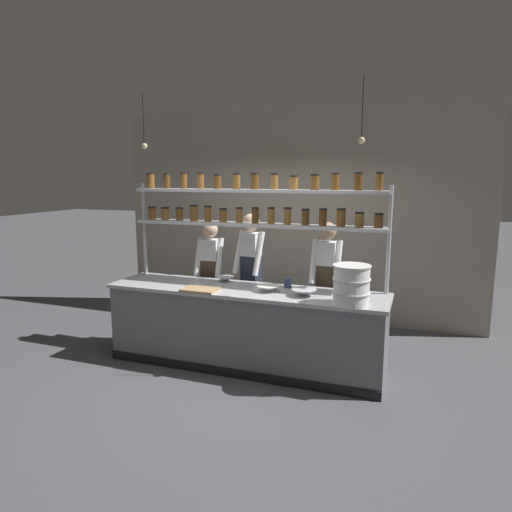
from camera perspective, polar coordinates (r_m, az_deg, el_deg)
ground_plane at (r=5.50m, az=-1.36°, el=-13.44°), size 40.00×40.00×0.00m
back_wall at (r=7.02m, az=4.71°, el=5.09°), size 5.62×0.12×3.19m
prep_counter at (r=5.34m, az=-1.39°, el=-8.91°), size 3.22×0.76×0.92m
spice_shelf_unit at (r=5.37m, az=-0.11°, el=5.82°), size 3.11×0.28×2.23m
chef_left at (r=6.01m, az=-5.70°, el=-2.28°), size 0.38×0.30×1.60m
chef_center at (r=5.80m, az=-0.66°, el=-1.82°), size 0.39×0.32×1.72m
chef_right at (r=5.53m, az=8.76°, el=-3.05°), size 0.36×0.29×1.65m
container_stack at (r=4.62m, az=11.84°, el=-3.56°), size 0.38×0.38×0.40m
cutting_board at (r=5.15m, az=-6.99°, el=-4.19°), size 0.40×0.26×0.02m
prep_bowl_near_left at (r=4.91m, az=6.04°, el=-4.58°), size 0.27×0.27×0.07m
prep_bowl_center_front at (r=5.07m, az=1.49°, el=-4.10°), size 0.25×0.25×0.07m
prep_bowl_center_back at (r=5.57m, az=-3.84°, el=-2.89°), size 0.22×0.22×0.06m
serving_cup_front at (r=5.25m, az=3.98°, el=-3.38°), size 0.09×0.09×0.11m
pendant_light_row at (r=5.07m, az=-1.57°, el=14.23°), size 2.57×0.07×0.64m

